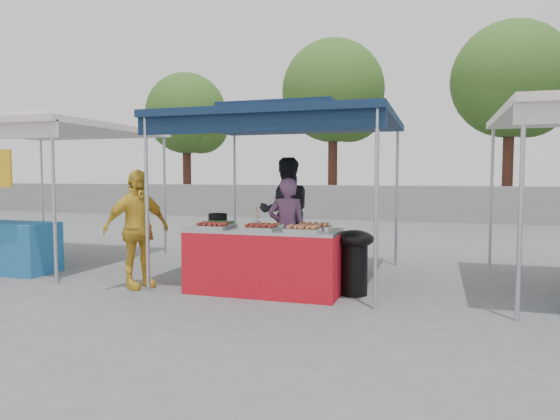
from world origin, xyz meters
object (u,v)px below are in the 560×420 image
(vendor_woman, at_px, (287,229))
(helper_man, at_px, (286,212))
(cooking_pot, at_px, (218,219))
(customer_person, at_px, (137,229))
(wok_burner, at_px, (354,256))
(vendor_table, at_px, (264,261))

(vendor_woman, height_order, helper_man, helper_man)
(cooking_pot, bearing_deg, vendor_woman, 28.69)
(customer_person, bearing_deg, wok_burner, -51.78)
(wok_burner, height_order, customer_person, customer_person)
(vendor_table, relative_size, wok_burner, 2.35)
(helper_man, bearing_deg, wok_burner, 105.88)
(helper_man, bearing_deg, vendor_table, 74.06)
(cooking_pot, relative_size, vendor_woman, 0.18)
(vendor_table, height_order, cooking_pot, cooking_pot)
(cooking_pot, xyz_separation_m, vendor_woman, (0.88, 0.48, -0.17))
(cooking_pot, height_order, customer_person, customer_person)
(vendor_table, bearing_deg, wok_burner, 12.10)
(vendor_woman, bearing_deg, cooking_pot, 11.23)
(cooking_pot, bearing_deg, vendor_table, -22.50)
(cooking_pot, xyz_separation_m, helper_man, (0.53, 1.61, -0.00))
(vendor_table, distance_m, cooking_pot, 1.02)
(vendor_table, relative_size, customer_person, 1.23)
(cooking_pot, relative_size, helper_man, 0.14)
(cooking_pot, distance_m, customer_person, 1.12)
(vendor_table, bearing_deg, helper_man, 98.49)
(vendor_table, xyz_separation_m, cooking_pot, (-0.82, 0.34, 0.50))
(vendor_table, relative_size, vendor_woman, 1.32)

